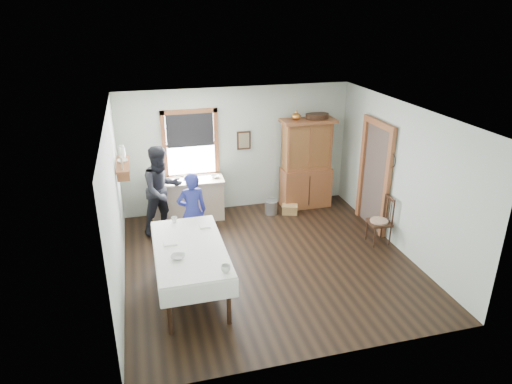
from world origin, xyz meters
TOP-DOWN VIEW (x-y plane):
  - room at (0.00, 0.00)m, footprint 5.01×5.01m
  - window at (-1.00, 2.46)m, footprint 1.18×0.07m
  - doorway at (2.46, 0.85)m, footprint 0.09×1.14m
  - wall_shelf at (-2.37, 1.54)m, footprint 0.24×1.00m
  - framed_picture at (0.15, 2.46)m, footprint 0.30×0.04m
  - rug_beater at (2.45, 0.30)m, footprint 0.01×0.27m
  - work_counter at (-1.17, 2.14)m, footprint 1.57×0.66m
  - china_hutch at (1.50, 2.16)m, footprint 1.18×0.56m
  - dining_table at (-1.45, -0.61)m, footprint 1.10×2.09m
  - spindle_chair at (2.23, 0.13)m, footprint 0.47×0.47m
  - pail at (0.62, 1.92)m, footprint 0.36×0.36m
  - wicker_basket at (1.02, 1.82)m, footprint 0.39×0.33m
  - woman_blue at (-1.23, 0.80)m, footprint 0.55×0.39m
  - figure_dark at (-1.70, 1.67)m, footprint 1.00×0.91m
  - table_cup_a at (-1.05, -1.45)m, footprint 0.14×0.14m
  - table_cup_b at (-1.59, 0.30)m, footprint 0.12×0.12m
  - table_bowl at (-1.65, -0.93)m, footprint 0.28×0.28m
  - counter_book at (-1.18, 2.27)m, footprint 0.28×0.28m
  - counter_bowl at (-0.57, 2.11)m, footprint 0.20×0.20m
  - shelf_bowl at (-2.37, 1.55)m, footprint 0.22×0.22m

SIDE VIEW (x-z plane):
  - wicker_basket at x=1.02m, z-range 0.00..0.20m
  - pail at x=0.62m, z-range 0.00..0.29m
  - dining_table at x=-1.45m, z-range 0.00..0.83m
  - work_counter at x=-1.17m, z-range 0.00..0.88m
  - spindle_chair at x=2.23m, z-range 0.00..0.95m
  - woman_blue at x=-1.23m, z-range 0.00..1.40m
  - figure_dark at x=-1.70m, z-range 0.00..1.66m
  - table_bowl at x=-1.65m, z-range 0.83..0.89m
  - table_cup_b at x=-1.59m, z-range 0.83..0.93m
  - table_cup_a at x=-1.05m, z-range 0.83..0.94m
  - counter_book at x=-1.18m, z-range 0.88..0.91m
  - counter_bowl at x=-0.57m, z-range 0.88..0.94m
  - china_hutch at x=1.50m, z-range 0.00..2.00m
  - doorway at x=2.46m, z-range 0.05..2.27m
  - room at x=0.00m, z-range 0.00..2.70m
  - framed_picture at x=0.15m, z-range 1.35..1.75m
  - wall_shelf at x=-2.37m, z-range 1.35..1.79m
  - shelf_bowl at x=-2.37m, z-range 1.57..1.62m
  - window at x=-1.00m, z-range 0.89..2.37m
  - rug_beater at x=2.45m, z-range 1.58..1.86m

